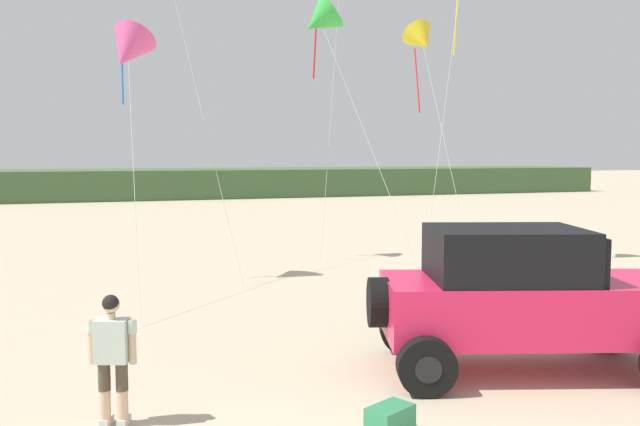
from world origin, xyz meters
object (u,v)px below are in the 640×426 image
(person_watching, at_px, (112,353))
(kite_orange_streamer, at_px, (422,40))
(kite_white_parafoil, at_px, (128,51))
(jeep, at_px, (523,296))
(cooler_box, at_px, (390,421))
(kite_purple_stunt, at_px, (320,20))

(person_watching, xyz_separation_m, kite_orange_streamer, (10.25, 11.68, 6.19))
(kite_white_parafoil, bearing_deg, kite_orange_streamer, 12.25)
(jeep, xyz_separation_m, kite_white_parafoil, (-5.30, 9.46, 4.84))
(cooler_box, bearing_deg, kite_purple_stunt, 48.77)
(person_watching, xyz_separation_m, cooler_box, (3.12, -1.41, -0.75))
(person_watching, relative_size, cooler_box, 2.98)
(kite_purple_stunt, height_order, kite_white_parafoil, kite_purple_stunt)
(cooler_box, relative_size, kite_purple_stunt, 0.07)
(jeep, height_order, kite_purple_stunt, kite_purple_stunt)
(jeep, height_order, person_watching, jeep)
(kite_purple_stunt, bearing_deg, kite_white_parafoil, 176.16)
(person_watching, bearing_deg, kite_orange_streamer, 48.75)
(person_watching, distance_m, kite_white_parafoil, 10.93)
(person_watching, distance_m, kite_purple_stunt, 12.59)
(jeep, distance_m, kite_orange_streamer, 13.60)
(kite_purple_stunt, bearing_deg, jeep, -88.65)
(person_watching, height_order, kite_purple_stunt, kite_purple_stunt)
(person_watching, relative_size, kite_white_parafoil, 0.25)
(cooler_box, xyz_separation_m, kite_purple_stunt, (2.76, 10.70, 6.87))
(kite_orange_streamer, relative_size, kite_white_parafoil, 1.17)
(jeep, bearing_deg, kite_purple_stunt, 91.35)
(jeep, distance_m, person_watching, 6.11)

